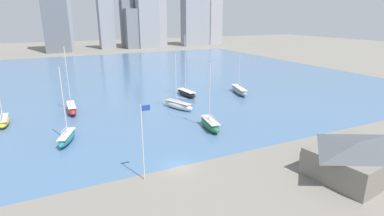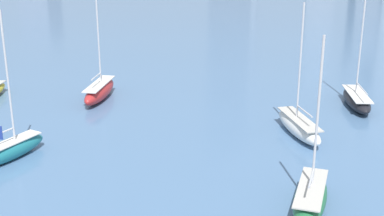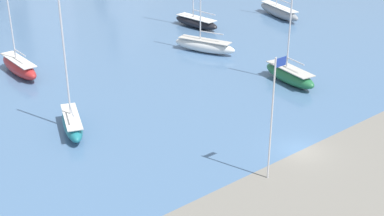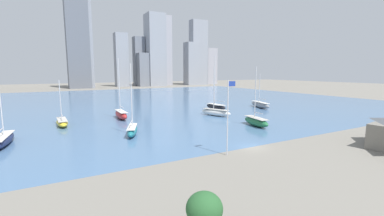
{
  "view_description": "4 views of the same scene",
  "coord_description": "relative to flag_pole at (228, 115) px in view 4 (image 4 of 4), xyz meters",
  "views": [
    {
      "loc": [
        -15.12,
        -35.89,
        20.81
      ],
      "look_at": [
        6.92,
        10.16,
        5.13
      ],
      "focal_mm": 28.0,
      "sensor_mm": 36.0,
      "label": 1
    },
    {
      "loc": [
        8.59,
        -23.47,
        19.4
      ],
      "look_at": [
        2.0,
        16.35,
        5.56
      ],
      "focal_mm": 50.0,
      "sensor_mm": 36.0,
      "label": 2
    },
    {
      "loc": [
        -33.81,
        -26.14,
        23.48
      ],
      "look_at": [
        -4.17,
        10.21,
        1.74
      ],
      "focal_mm": 50.0,
      "sensor_mm": 36.0,
      "label": 3
    },
    {
      "loc": [
        -26.32,
        -29.07,
        11.52
      ],
      "look_at": [
        -2.82,
        13.87,
        4.53
      ],
      "focal_mm": 24.0,
      "sensor_mm": 36.0,
      "label": 4
    }
  ],
  "objects": [
    {
      "name": "sailboat_yellow",
      "position": [
        -19.37,
        32.73,
        -4.87
      ],
      "size": [
        2.45,
        8.25,
        9.73
      ],
      "rotation": [
        0.0,
        0.0,
        0.04
      ],
      "color": "yellow",
      "rests_on": "harbor_water"
    },
    {
      "name": "sailboat_green",
      "position": [
        16.89,
        12.67,
        -4.66
      ],
      "size": [
        3.44,
        8.29,
        12.6
      ],
      "rotation": [
        0.0,
        0.0,
        -0.15
      ],
      "color": "#236B3D",
      "rests_on": "harbor_water"
    },
    {
      "name": "sailboat_white",
      "position": [
        16.42,
        27.28,
        -4.7
      ],
      "size": [
        5.24,
        9.05,
        12.74
      ],
      "rotation": [
        0.0,
        0.0,
        0.38
      ],
      "color": "white",
      "rests_on": "harbor_water"
    },
    {
      "name": "flag_pole",
      "position": [
        0.0,
        0.0,
        0.0
      ],
      "size": [
        1.24,
        0.14,
        10.38
      ],
      "color": "silver",
      "rests_on": "ground_plane"
    },
    {
      "name": "harbor_water",
      "position": [
        5.5,
        71.26,
        -5.67
      ],
      "size": [
        180.0,
        140.0,
        0.0
      ],
      "color": "#4C7099",
      "rests_on": "ground_plane"
    },
    {
      "name": "sailboat_gray",
      "position": [
        37.42,
        33.1,
        -4.68
      ],
      "size": [
        4.62,
        10.88,
        10.79
      ],
      "rotation": [
        0.0,
        0.0,
        -0.25
      ],
      "color": "gray",
      "rests_on": "harbor_water"
    },
    {
      "name": "sailboat_navy",
      "position": [
        -28.12,
        20.92,
        -4.82
      ],
      "size": [
        3.04,
        10.18,
        11.47
      ],
      "rotation": [
        0.0,
        0.0,
        -0.1
      ],
      "color": "#19234C",
      "rests_on": "harbor_water"
    },
    {
      "name": "ground_plane",
      "position": [
        5.5,
        1.26,
        -5.67
      ],
      "size": [
        500.0,
        500.0,
        0.0
      ],
      "primitive_type": "plane",
      "color": "gray"
    },
    {
      "name": "yard_shrub",
      "position": [
        -12.16,
        -13.77,
        -3.52
      ],
      "size": [
        2.58,
        2.58,
        3.34
      ],
      "color": "#4C3823",
      "rests_on": "ground_plane"
    },
    {
      "name": "distant_city_skyline",
      "position": [
        38.71,
        170.05,
        20.08
      ],
      "size": [
        195.56,
        23.91,
        71.1
      ],
      "color": "gray",
      "rests_on": "ground_plane"
    },
    {
      "name": "sailboat_black",
      "position": [
        23.03,
        37.06,
        -4.72
      ],
      "size": [
        3.26,
        8.74,
        16.25
      ],
      "rotation": [
        0.0,
        0.0,
        0.11
      ],
      "color": "black",
      "rests_on": "harbor_water"
    },
    {
      "name": "sailboat_teal",
      "position": [
        -8.48,
        17.44,
        -4.71
      ],
      "size": [
        4.24,
        7.52,
        12.95
      ],
      "rotation": [
        0.0,
        0.0,
        -0.36
      ],
      "color": "#1E757F",
      "rests_on": "harbor_water"
    },
    {
      "name": "sailboat_red",
      "position": [
        -6.35,
        34.94,
        -4.57
      ],
      "size": [
        2.0,
        8.75,
        14.71
      ],
      "rotation": [
        0.0,
        0.0,
        0.0
      ],
      "color": "#B72828",
      "rests_on": "harbor_water"
    }
  ]
}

